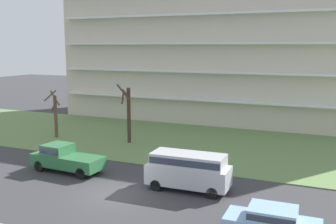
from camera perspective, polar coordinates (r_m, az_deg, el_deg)
The scene contains 8 objects.
ground at distance 24.79m, azimuth -7.49°, elevation -11.76°, with size 160.00×160.00×0.00m, color #38383A.
grass_lawn_strip at distance 36.93m, azimuth 3.71°, elevation -4.51°, with size 80.00×16.00×0.08m, color #66844C.
apartment_building at distance 49.07m, azimuth 9.34°, elevation 9.74°, with size 40.85×12.57×18.58m.
tree_far_left at distance 40.19m, azimuth -16.00°, elevation -0.25°, with size 1.53×1.50×4.78m.
tree_left at distance 36.50m, azimuth -5.79°, elevation -0.11°, with size 1.54×1.33×5.59m.
van_silver_near_left at distance 24.92m, azimuth 2.94°, elevation -8.18°, with size 5.25×2.14×2.36m.
pickup_green_center_right at distance 29.56m, azimuth -14.67°, elevation -6.41°, with size 5.50×2.29×1.95m.
sedan_blue_near_right at distance 19.67m, azimuth 14.85°, elevation -15.10°, with size 4.44×1.90×1.57m.
Camera 1 is at (11.98, -19.78, 8.94)m, focal length 42.15 mm.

